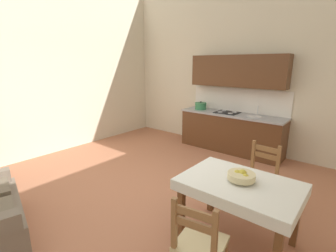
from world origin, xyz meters
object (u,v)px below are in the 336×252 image
Objects in this scene: kitchen_cabinetry at (232,115)px; dining_chair_kitchen_side at (259,178)px; dining_table at (239,193)px; fruit_bowl at (241,176)px; dining_chair_camera_side at (199,245)px.

dining_chair_kitchen_side is at bearing -55.23° from kitchen_cabinetry.
dining_chair_kitchen_side is at bearing 94.08° from dining_table.
fruit_bowl is (0.06, -0.84, 0.37)m from dining_chair_kitchen_side.
kitchen_cabinetry is 3.90m from dining_chair_camera_side.
kitchen_cabinetry reaches higher than dining_chair_camera_side.
dining_chair_kitchen_side is (1.36, -1.96, -0.41)m from kitchen_cabinetry.
fruit_bowl is at bearing -85.62° from dining_chair_kitchen_side.
kitchen_cabinetry is at bearing 116.98° from fruit_bowl.
kitchen_cabinetry is at bearing 116.76° from dining_table.
fruit_bowl is (1.43, -2.80, -0.04)m from kitchen_cabinetry.
kitchen_cabinetry is 3.15m from fruit_bowl.
dining_table is 0.88m from dining_chair_kitchen_side.
dining_chair_camera_side reaches higher than fruit_bowl.
dining_table is (1.43, -2.83, -0.24)m from kitchen_cabinetry.
dining_chair_camera_side reaches higher than dining_table.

